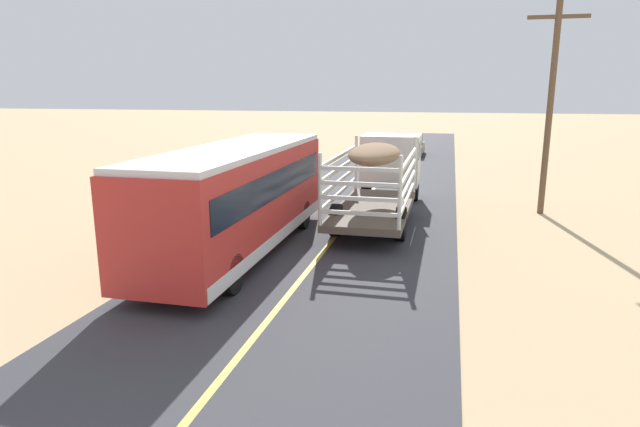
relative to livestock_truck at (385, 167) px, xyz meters
The scene contains 5 objects.
livestock_truck is the anchor object (origin of this frame).
bus 7.88m from the livestock_truck, 116.82° to the right, with size 2.54×10.00×3.21m.
car_far 19.53m from the livestock_truck, 90.93° to the left, with size 1.80×4.40×1.46m.
power_pole_mid 6.76m from the livestock_truck, ahead, with size 2.20×0.24×8.11m.
boulder_near_shoulder 13.08m from the livestock_truck, 169.07° to the left, with size 1.32×1.24×0.76m, color gray.
Camera 1 is at (3.61, -3.17, 4.84)m, focal length 30.07 mm.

